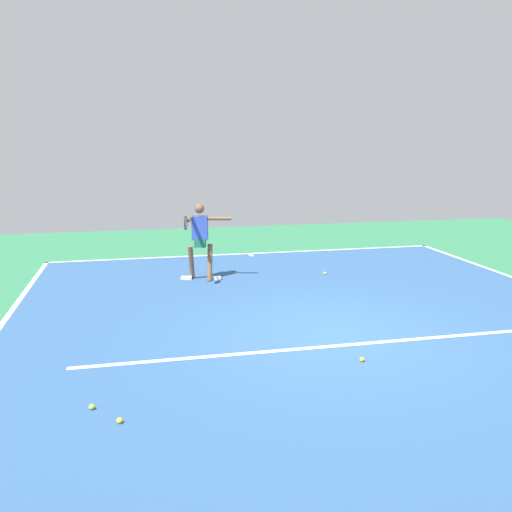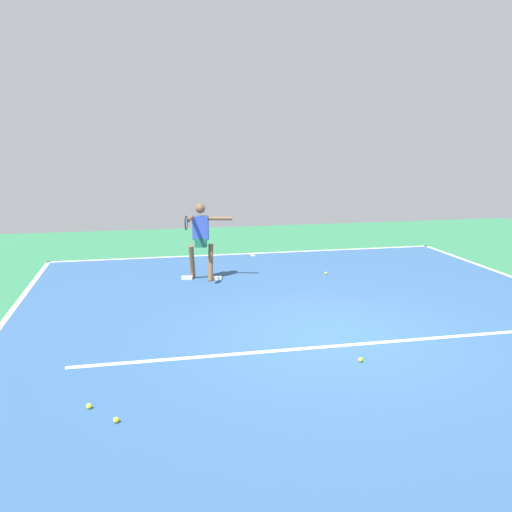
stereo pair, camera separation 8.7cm
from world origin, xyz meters
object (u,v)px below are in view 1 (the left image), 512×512
object	(u,v)px
tennis_player	(200,237)
tennis_ball_by_sideline	(325,273)
tennis_ball_near_service_line	(362,359)
tennis_ball_near_player	(92,407)
tennis_ball_centre_court	(120,421)

from	to	relation	value
tennis_player	tennis_ball_by_sideline	bearing A→B (deg)	-168.57
tennis_ball_near_service_line	tennis_ball_by_sideline	distance (m)	5.07
tennis_player	tennis_ball_near_player	distance (m)	6.07
tennis_ball_centre_court	tennis_ball_by_sideline	xyz separation A→B (m)	(-4.46, -5.94, 0.00)
tennis_ball_centre_court	tennis_ball_by_sideline	bearing A→B (deg)	-126.94
tennis_ball_near_service_line	tennis_ball_by_sideline	xyz separation A→B (m)	(-1.20, -4.93, 0.00)
tennis_ball_near_player	tennis_ball_by_sideline	world-z (taller)	same
tennis_ball_by_sideline	tennis_player	bearing A→B (deg)	-2.56
tennis_ball_near_service_line	tennis_ball_by_sideline	size ratio (longest dim) A/B	1.00
tennis_ball_near_service_line	tennis_ball_near_player	world-z (taller)	same
tennis_ball_centre_court	tennis_ball_near_player	size ratio (longest dim) A/B	1.00
tennis_ball_centre_court	tennis_ball_near_player	bearing A→B (deg)	-50.74
tennis_player	tennis_ball_near_service_line	distance (m)	5.40
tennis_player	tennis_ball_near_service_line	bearing A→B (deg)	122.08
tennis_player	tennis_ball_near_service_line	world-z (taller)	tennis_player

